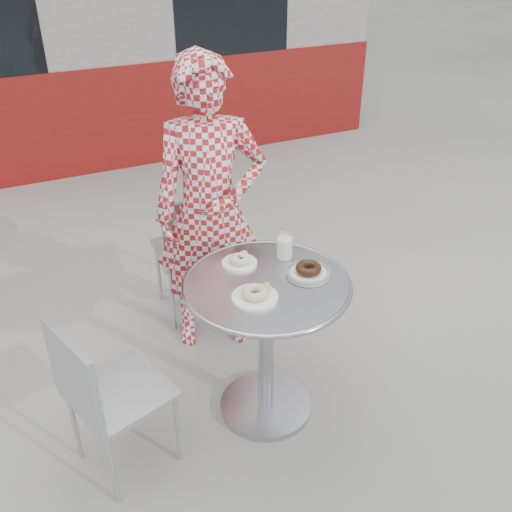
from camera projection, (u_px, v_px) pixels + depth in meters
name	position (u px, v px, depth m)	size (l,w,h in m)	color
ground	(269.00, 412.00, 2.95)	(60.00, 60.00, 0.00)	#989691
bistro_table	(267.00, 316.00, 2.68)	(0.78, 0.78, 0.79)	#B8B8BD
chair_far	(192.00, 274.00, 3.60)	(0.43, 0.44, 0.86)	#B2B5BB
chair_left	(122.00, 421.00, 2.57)	(0.49, 0.49, 0.82)	#B2B5BB
seated_person	(210.00, 211.00, 3.08)	(0.61, 0.40, 1.67)	maroon
plate_far	(240.00, 260.00, 2.71)	(0.17, 0.17, 0.04)	white
plate_near	(256.00, 294.00, 2.46)	(0.20, 0.20, 0.05)	white
plate_checker	(308.00, 271.00, 2.63)	(0.21, 0.21, 0.05)	white
milk_cup	(285.00, 247.00, 2.73)	(0.08, 0.08, 0.13)	white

